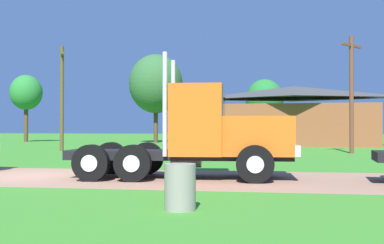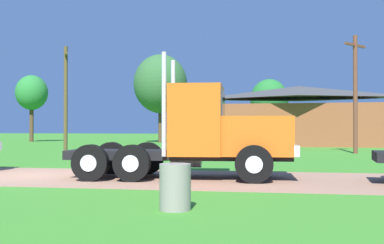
{
  "view_description": "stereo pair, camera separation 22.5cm",
  "coord_description": "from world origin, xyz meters",
  "px_view_note": "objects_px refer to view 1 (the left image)",
  "views": [
    {
      "loc": [
        7.67,
        -14.63,
        1.6
      ],
      "look_at": [
        5.14,
        1.16,
        1.77
      ],
      "focal_mm": 44.92,
      "sensor_mm": 36.0,
      "label": 1
    },
    {
      "loc": [
        7.89,
        -14.59,
        1.6
      ],
      "look_at": [
        5.14,
        1.16,
        1.77
      ],
      "focal_mm": 44.92,
      "sensor_mm": 36.0,
      "label": 2
    }
  ],
  "objects_px": {
    "steel_barrel": "(180,187)",
    "utility_pole_near": "(62,95)",
    "truck_foreground_white": "(207,136)",
    "shed_building": "(294,117)",
    "utility_pole_far": "(351,90)"
  },
  "relations": [
    {
      "from": "steel_barrel",
      "to": "utility_pole_near",
      "type": "relative_size",
      "value": 0.13
    },
    {
      "from": "truck_foreground_white",
      "to": "steel_barrel",
      "type": "relative_size",
      "value": 8.05
    },
    {
      "from": "steel_barrel",
      "to": "shed_building",
      "type": "bearing_deg",
      "value": 83.39
    },
    {
      "from": "utility_pole_near",
      "to": "shed_building",
      "type": "bearing_deg",
      "value": 37.22
    },
    {
      "from": "truck_foreground_white",
      "to": "utility_pole_far",
      "type": "distance_m",
      "value": 17.19
    },
    {
      "from": "utility_pole_far",
      "to": "steel_barrel",
      "type": "bearing_deg",
      "value": -107.41
    },
    {
      "from": "shed_building",
      "to": "utility_pole_near",
      "type": "height_order",
      "value": "utility_pole_near"
    },
    {
      "from": "steel_barrel",
      "to": "utility_pole_near",
      "type": "bearing_deg",
      "value": 119.48
    },
    {
      "from": "steel_barrel",
      "to": "shed_building",
      "type": "relative_size",
      "value": 0.06
    },
    {
      "from": "steel_barrel",
      "to": "utility_pole_far",
      "type": "distance_m",
      "value": 22.54
    },
    {
      "from": "steel_barrel",
      "to": "utility_pole_near",
      "type": "distance_m",
      "value": 24.67
    },
    {
      "from": "utility_pole_near",
      "to": "truck_foreground_white",
      "type": "bearing_deg",
      "value": -52.8
    },
    {
      "from": "shed_building",
      "to": "utility_pole_near",
      "type": "bearing_deg",
      "value": -142.78
    },
    {
      "from": "truck_foreground_white",
      "to": "utility_pole_far",
      "type": "bearing_deg",
      "value": 66.14
    },
    {
      "from": "truck_foreground_white",
      "to": "shed_building",
      "type": "height_order",
      "value": "shed_building"
    }
  ]
}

